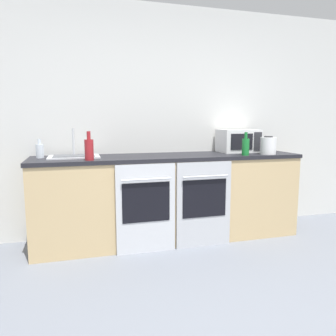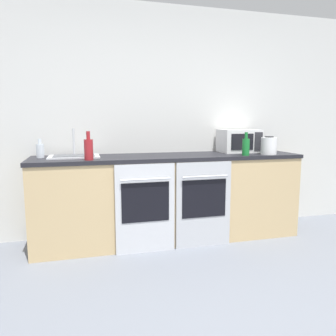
% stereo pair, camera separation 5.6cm
% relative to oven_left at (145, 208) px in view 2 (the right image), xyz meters
% --- Properties ---
extents(wall_back, '(10.00, 0.06, 2.60)m').
position_rel_oven_left_xyz_m(wall_back, '(0.33, 0.68, 0.85)').
color(wall_back, silver).
rests_on(wall_back, ground_plane).
extents(counter_back, '(2.89, 0.66, 0.94)m').
position_rel_oven_left_xyz_m(counter_back, '(0.33, 0.33, 0.01)').
color(counter_back, tan).
rests_on(counter_back, ground_plane).
extents(oven_left, '(0.59, 0.06, 0.89)m').
position_rel_oven_left_xyz_m(oven_left, '(0.00, 0.00, 0.00)').
color(oven_left, silver).
rests_on(oven_left, ground_plane).
extents(oven_right, '(0.59, 0.06, 0.89)m').
position_rel_oven_left_xyz_m(oven_right, '(0.61, 0.00, 0.00)').
color(oven_right, '#B7BABF').
rests_on(oven_right, ground_plane).
extents(microwave, '(0.46, 0.33, 0.27)m').
position_rel_oven_left_xyz_m(microwave, '(1.22, 0.45, 0.62)').
color(microwave, silver).
rests_on(microwave, counter_back).
extents(bottle_clear, '(0.08, 0.08, 0.19)m').
position_rel_oven_left_xyz_m(bottle_clear, '(-0.99, 0.42, 0.56)').
color(bottle_clear, silver).
rests_on(bottle_clear, counter_back).
extents(bottle_red, '(0.08, 0.08, 0.27)m').
position_rel_oven_left_xyz_m(bottle_red, '(-0.52, 0.10, 0.59)').
color(bottle_red, maroon).
rests_on(bottle_red, counter_back).
extents(bottle_green, '(0.08, 0.08, 0.25)m').
position_rel_oven_left_xyz_m(bottle_green, '(1.12, 0.09, 0.58)').
color(bottle_green, '#19722D').
rests_on(bottle_green, counter_back).
extents(kettle, '(0.17, 0.17, 0.20)m').
position_rel_oven_left_xyz_m(kettle, '(1.43, 0.14, 0.58)').
color(kettle, white).
rests_on(kettle, counter_back).
extents(sink, '(0.51, 0.36, 0.29)m').
position_rel_oven_left_xyz_m(sink, '(-0.66, 0.39, 0.50)').
color(sink, silver).
rests_on(sink, counter_back).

